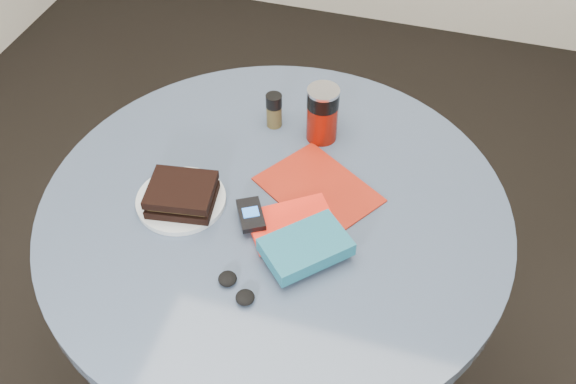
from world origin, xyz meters
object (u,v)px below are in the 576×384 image
(pepper_grinder, at_px, (274,110))
(novel, at_px, (306,247))
(magazine, at_px, (318,190))
(red_book, at_px, (292,224))
(mp3_player, at_px, (251,215))
(soda_can, at_px, (322,114))
(plate, at_px, (181,200))
(headphones, at_px, (236,288))
(table, at_px, (276,253))
(sandwich, at_px, (182,195))

(pepper_grinder, xyz_separation_m, novel, (0.18, -0.36, -0.01))
(magazine, xyz_separation_m, red_book, (-0.02, -0.12, 0.01))
(magazine, bearing_deg, mp3_player, -97.23)
(soda_can, bearing_deg, magazine, -77.59)
(plate, bearing_deg, mp3_player, -4.30)
(headphones, bearing_deg, table, 89.24)
(novel, bearing_deg, plate, 121.58)
(soda_can, relative_size, novel, 0.84)
(table, bearing_deg, pepper_grinder, 107.52)
(magazine, bearing_deg, table, -105.49)
(novel, relative_size, mp3_player, 1.68)
(sandwich, height_order, soda_can, soda_can)
(table, bearing_deg, red_book, -42.24)
(red_book, bearing_deg, soda_can, 57.97)
(headphones, bearing_deg, magazine, 74.83)
(pepper_grinder, relative_size, magazine, 0.36)
(plate, height_order, novel, novel)
(table, relative_size, sandwich, 6.65)
(sandwich, xyz_separation_m, soda_can, (0.22, 0.30, 0.03))
(sandwich, xyz_separation_m, headphones, (0.18, -0.17, -0.03))
(plate, bearing_deg, headphones, -43.64)
(soda_can, xyz_separation_m, headphones, (-0.04, -0.47, -0.06))
(soda_can, height_order, magazine, soda_can)
(red_book, bearing_deg, table, 103.22)
(sandwich, relative_size, headphones, 1.57)
(soda_can, xyz_separation_m, pepper_grinder, (-0.12, 0.01, -0.02))
(plate, height_order, soda_can, soda_can)
(red_book, xyz_separation_m, mp3_player, (-0.08, -0.01, 0.01))
(plate, relative_size, novel, 1.17)
(mp3_player, bearing_deg, novel, -22.88)
(plate, bearing_deg, red_book, 0.02)
(novel, bearing_deg, soda_can, 54.26)
(red_book, distance_m, novel, 0.09)
(table, relative_size, novel, 6.15)
(headphones, bearing_deg, novel, 47.50)
(magazine, height_order, novel, novel)
(table, relative_size, pepper_grinder, 11.41)
(magazine, xyz_separation_m, headphones, (-0.08, -0.30, 0.01))
(headphones, bearing_deg, plate, 136.36)
(sandwich, bearing_deg, red_book, 2.35)
(pepper_grinder, bearing_deg, red_book, -66.13)
(sandwich, bearing_deg, magazine, 25.86)
(mp3_player, bearing_deg, sandwich, 179.04)
(mp3_player, xyz_separation_m, headphones, (0.03, -0.17, -0.02))
(pepper_grinder, distance_m, headphones, 0.48)
(headphones, bearing_deg, red_book, 72.89)
(table, distance_m, sandwich, 0.28)
(plate, distance_m, red_book, 0.25)
(sandwich, xyz_separation_m, red_book, (0.24, 0.01, -0.02))
(magazine, distance_m, red_book, 0.12)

